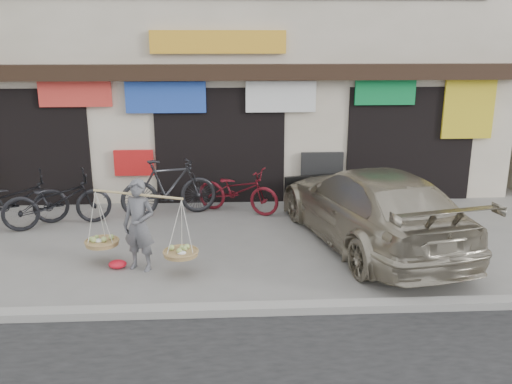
{
  "coord_description": "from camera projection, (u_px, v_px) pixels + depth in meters",
  "views": [
    {
      "loc": [
        0.17,
        -8.96,
        3.77
      ],
      "look_at": [
        0.7,
        0.9,
        0.97
      ],
      "focal_mm": 38.0,
      "sensor_mm": 36.0,
      "label": 1
    }
  ],
  "objects": [
    {
      "name": "bike_0",
      "position": [
        57.0,
        200.0,
        11.14
      ],
      "size": [
        2.29,
        1.47,
        1.14
      ],
      "primitive_type": "imported",
      "rotation": [
        0.0,
        0.0,
        1.93
      ],
      "color": "black",
      "rests_on": "ground"
    },
    {
      "name": "ground",
      "position": [
        219.0,
        259.0,
        9.62
      ],
      "size": [
        70.0,
        70.0,
        0.0
      ],
      "primitive_type": "plane",
      "color": "gray",
      "rests_on": "ground"
    },
    {
      "name": "shophouse_block",
      "position": [
        220.0,
        51.0,
        14.85
      ],
      "size": [
        14.0,
        6.32,
        7.0
      ],
      "color": "beige",
      "rests_on": "ground"
    },
    {
      "name": "bike_1",
      "position": [
        169.0,
        187.0,
        11.84
      ],
      "size": [
        2.19,
        1.1,
        1.27
      ],
      "primitive_type": "imported",
      "rotation": [
        0.0,
        0.0,
        1.82
      ],
      "color": "black",
      "rests_on": "ground"
    },
    {
      "name": "bike_2",
      "position": [
        238.0,
        190.0,
        12.07
      ],
      "size": [
        2.05,
        1.43,
        1.02
      ],
      "primitive_type": "imported",
      "rotation": [
        0.0,
        0.0,
        1.14
      ],
      "color": "maroon",
      "rests_on": "ground"
    },
    {
      "name": "suv",
      "position": [
        369.0,
        206.0,
        10.17
      ],
      "size": [
        3.14,
        5.4,
        1.47
      ],
      "rotation": [
        0.0,
        0.0,
        3.37
      ],
      "color": "#A29983",
      "rests_on": "ground"
    },
    {
      "name": "kerb",
      "position": [
        218.0,
        310.0,
        7.69
      ],
      "size": [
        70.0,
        0.25,
        0.12
      ],
      "primitive_type": "cube",
      "color": "gray",
      "rests_on": "ground"
    },
    {
      "name": "red_bag",
      "position": [
        118.0,
        264.0,
        9.22
      ],
      "size": [
        0.31,
        0.25,
        0.14
      ],
      "primitive_type": "ellipsoid",
      "color": "red",
      "rests_on": "ground"
    },
    {
      "name": "street_vendor",
      "position": [
        139.0,
        229.0,
        9.01
      ],
      "size": [
        1.96,
        1.11,
        1.57
      ],
      "rotation": [
        0.0,
        0.0,
        -0.37
      ],
      "color": "#5D5D62",
      "rests_on": "ground"
    },
    {
      "name": "bike_3",
      "position": [
        13.0,
        201.0,
        11.09
      ],
      "size": [
        2.29,
        1.47,
        1.14
      ],
      "primitive_type": "imported",
      "rotation": [
        0.0,
        0.0,
        1.93
      ],
      "color": "black",
      "rests_on": "ground"
    }
  ]
}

